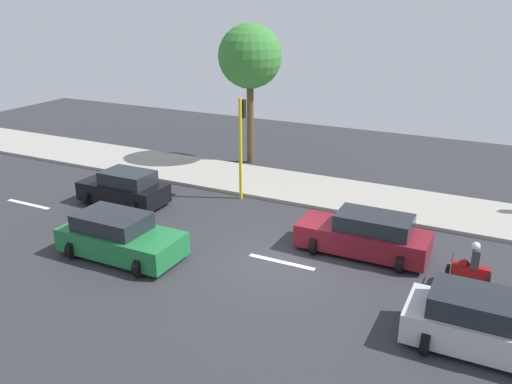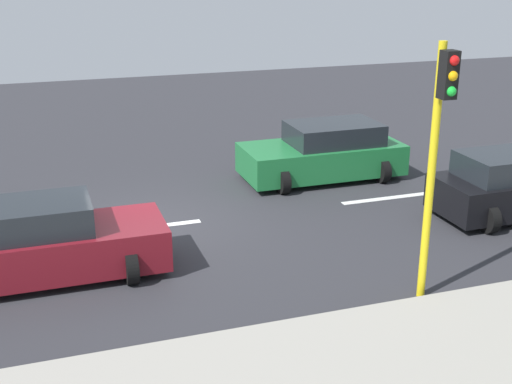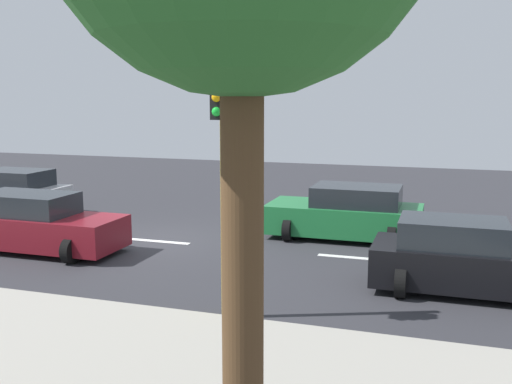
# 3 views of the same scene
# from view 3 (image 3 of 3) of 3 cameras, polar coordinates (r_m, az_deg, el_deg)

# --- Properties ---
(ground_plane) EXTENTS (40.00, 60.00, 0.10)m
(ground_plane) POSITION_cam_3_polar(r_m,az_deg,el_deg) (16.86, -10.19, -4.84)
(ground_plane) COLOR #2D2D33
(lane_stripe_mid) EXTENTS (0.20, 2.40, 0.01)m
(lane_stripe_mid) POSITION_cam_3_polar(r_m,az_deg,el_deg) (16.85, -10.20, -4.65)
(lane_stripe_mid) COLOR white
(lane_stripe_mid) RESTS_ON ground
(lane_stripe_south) EXTENTS (0.20, 2.40, 0.01)m
(lane_stripe_south) POSITION_cam_3_polar(r_m,az_deg,el_deg) (15.05, 10.53, -6.35)
(lane_stripe_south) COLOR white
(lane_stripe_south) RESTS_ON ground
(car_silver) EXTENTS (2.24, 3.94, 1.52)m
(car_silver) POSITION_cam_3_polar(r_m,az_deg,el_deg) (21.98, -22.64, -0.10)
(car_silver) COLOR #B7B7BC
(car_silver) RESTS_ON ground
(car_maroon) EXTENTS (2.12, 4.50, 1.52)m
(car_maroon) POSITION_cam_3_polar(r_m,az_deg,el_deg) (16.44, -20.53, -2.93)
(car_maroon) COLOR maroon
(car_maroon) RESTS_ON ground
(car_green) EXTENTS (2.33, 4.31, 1.52)m
(car_green) POSITION_cam_3_polar(r_m,az_deg,el_deg) (16.96, 8.78, -2.07)
(car_green) COLOR #1E7238
(car_green) RESTS_ON ground
(car_black) EXTENTS (2.14, 3.81, 1.52)m
(car_black) POSITION_cam_3_polar(r_m,az_deg,el_deg) (12.93, 19.40, -6.11)
(car_black) COLOR black
(car_black) RESTS_ON ground
(traffic_light_corner) EXTENTS (0.49, 0.24, 4.50)m
(traffic_light_corner) POSITION_cam_3_polar(r_m,az_deg,el_deg) (10.30, -3.30, 3.17)
(traffic_light_corner) COLOR yellow
(traffic_light_corner) RESTS_ON ground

